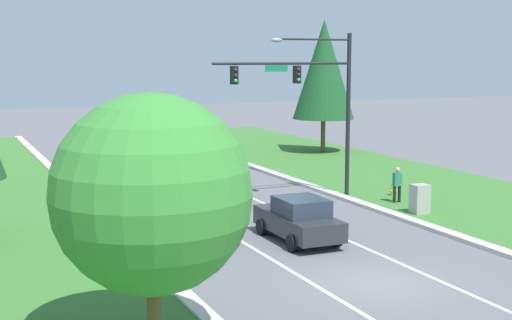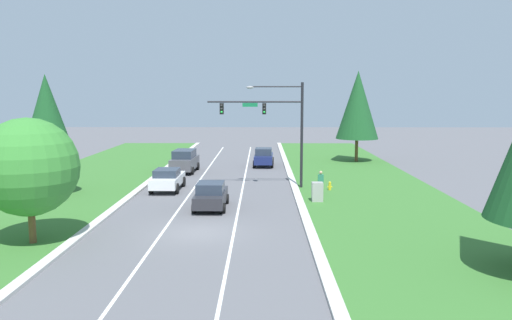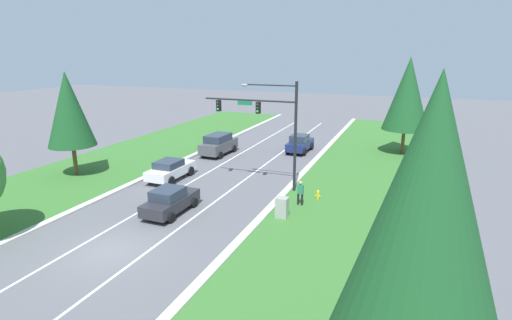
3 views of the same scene
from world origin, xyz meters
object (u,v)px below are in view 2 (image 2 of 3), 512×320
(graphite_suv, at_px, (185,161))
(charcoal_sedan, at_px, (211,195))
(navy_sedan, at_px, (264,157))
(oak_far_left_tree, at_px, (29,167))
(utility_cabinet, at_px, (317,192))
(conifer_far_right_tree, at_px, (358,105))
(traffic_signal_mast, at_px, (275,119))
(pedestrian, at_px, (321,182))
(white_sedan, at_px, (168,179))
(conifer_mid_left_tree, at_px, (47,117))
(fire_hydrant, at_px, (330,186))

(graphite_suv, xyz_separation_m, charcoal_sedan, (3.76, -14.11, -0.23))
(navy_sedan, distance_m, oak_far_left_tree, 27.69)
(utility_cabinet, distance_m, conifer_far_right_tree, 20.77)
(graphite_suv, bearing_deg, traffic_signal_mast, -41.79)
(pedestrian, bearing_deg, charcoal_sedan, 30.94)
(conifer_far_right_tree, bearing_deg, traffic_signal_mast, -121.30)
(navy_sedan, height_order, charcoal_sedan, navy_sedan)
(graphite_suv, relative_size, conifer_far_right_tree, 0.51)
(white_sedan, distance_m, conifer_mid_left_tree, 9.13)
(utility_cabinet, distance_m, pedestrian, 2.38)
(pedestrian, xyz_separation_m, conifer_far_right_tree, (5.63, 16.85, 4.87))
(pedestrian, distance_m, oak_far_left_tree, 18.79)
(graphite_suv, height_order, conifer_mid_left_tree, conifer_mid_left_tree)
(navy_sedan, xyz_separation_m, conifer_mid_left_tree, (-14.72, -14.04, 4.46))
(charcoal_sedan, distance_m, fire_hydrant, 9.70)
(pedestrian, xyz_separation_m, conifer_mid_left_tree, (-18.57, -0.15, 4.40))
(pedestrian, bearing_deg, navy_sedan, -73.15)
(charcoal_sedan, bearing_deg, navy_sedan, 80.21)
(traffic_signal_mast, bearing_deg, graphite_suv, 135.87)
(charcoal_sedan, bearing_deg, graphite_suv, 105.48)
(graphite_suv, relative_size, utility_cabinet, 3.58)
(navy_sedan, relative_size, pedestrian, 2.49)
(utility_cabinet, xyz_separation_m, pedestrian, (0.48, 2.32, 0.28))
(charcoal_sedan, height_order, oak_far_left_tree, oak_far_left_tree)
(traffic_signal_mast, xyz_separation_m, navy_sedan, (-0.76, 11.40, -4.26))
(traffic_signal_mast, distance_m, navy_sedan, 12.19)
(graphite_suv, relative_size, white_sedan, 1.03)
(navy_sedan, distance_m, pedestrian, 14.42)
(fire_hydrant, xyz_separation_m, conifer_mid_left_tree, (-19.40, -1.61, 4.99))
(graphite_suv, bearing_deg, conifer_far_right_tree, 24.69)
(navy_sedan, distance_m, utility_cabinet, 16.56)
(traffic_signal_mast, bearing_deg, conifer_far_right_tree, 58.70)
(charcoal_sedan, bearing_deg, white_sedan, 123.52)
(white_sedan, height_order, conifer_mid_left_tree, conifer_mid_left_tree)
(conifer_far_right_tree, bearing_deg, white_sedan, -137.33)
(navy_sedan, xyz_separation_m, charcoal_sedan, (-3.29, -17.95, -0.08))
(graphite_suv, xyz_separation_m, conifer_far_right_tree, (16.53, 6.79, 4.77))
(charcoal_sedan, bearing_deg, pedestrian, 30.15)
(oak_far_left_tree, bearing_deg, navy_sedan, 66.92)
(conifer_far_right_tree, bearing_deg, oak_far_left_tree, -125.63)
(navy_sedan, bearing_deg, conifer_mid_left_tree, -134.40)
(traffic_signal_mast, height_order, oak_far_left_tree, traffic_signal_mast)
(traffic_signal_mast, relative_size, fire_hydrant, 11.06)
(charcoal_sedan, relative_size, utility_cabinet, 3.19)
(traffic_signal_mast, height_order, conifer_far_right_tree, conifer_far_right_tree)
(graphite_suv, height_order, oak_far_left_tree, oak_far_left_tree)
(graphite_suv, relative_size, navy_sedan, 1.11)
(graphite_suv, xyz_separation_m, utility_cabinet, (10.41, -12.38, -0.38))
(pedestrian, bearing_deg, conifer_far_right_tree, -107.12)
(utility_cabinet, bearing_deg, graphite_suv, 130.06)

